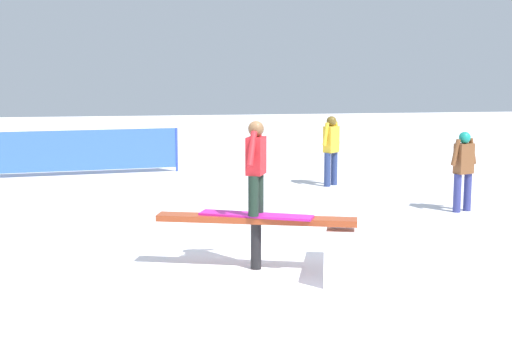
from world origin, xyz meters
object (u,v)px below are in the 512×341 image
Objects in this scene: rail_feature at (256,224)px; bystander_brown at (463,167)px; bystander_yellow at (331,147)px; main_rider_on_rail at (256,171)px.

bystander_brown is (-4.33, -3.06, 0.22)m from rail_feature.
main_rider_on_rail is at bearing 25.46° from bystander_yellow.
bystander_brown is (-4.33, -3.06, -0.47)m from main_rider_on_rail.
rail_feature is 0.69m from main_rider_on_rail.
main_rider_on_rail reaches higher than bystander_brown.
bystander_yellow is at bearing -96.06° from rail_feature.
bystander_brown is at bearing 76.04° from bystander_yellow.
bystander_brown reaches higher than rail_feature.
bystander_yellow reaches higher than bystander_brown.
bystander_yellow is at bearing 96.63° from bystander_brown.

